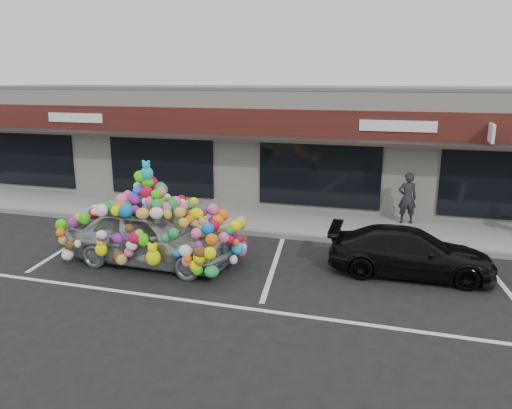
% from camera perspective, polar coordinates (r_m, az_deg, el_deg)
% --- Properties ---
extents(ground, '(90.00, 90.00, 0.00)m').
position_cam_1_polar(ground, '(13.52, -9.78, -5.99)').
color(ground, black).
rests_on(ground, ground).
extents(shop_building, '(24.00, 7.20, 4.31)m').
position_cam_1_polar(shop_building, '(20.72, 0.42, 7.41)').
color(shop_building, silver).
rests_on(shop_building, ground).
extents(sidewalk, '(26.00, 3.00, 0.15)m').
position_cam_1_polar(sidewalk, '(16.98, -3.82, -1.34)').
color(sidewalk, gray).
rests_on(sidewalk, ground).
extents(kerb, '(26.00, 0.18, 0.16)m').
position_cam_1_polar(kerb, '(15.64, -5.74, -2.75)').
color(kerb, slate).
rests_on(kerb, ground).
extents(parking_stripe_left, '(0.73, 4.37, 0.01)m').
position_cam_1_polar(parking_stripe_left, '(15.31, -20.27, -4.25)').
color(parking_stripe_left, silver).
rests_on(parking_stripe_left, ground).
extents(parking_stripe_mid, '(0.73, 4.37, 0.01)m').
position_cam_1_polar(parking_stripe_mid, '(12.75, 2.07, -7.02)').
color(parking_stripe_mid, silver).
rests_on(parking_stripe_mid, ground).
extents(parking_stripe_right, '(0.73, 4.37, 0.01)m').
position_cam_1_polar(parking_stripe_right, '(12.63, 26.80, -8.84)').
color(parking_stripe_right, silver).
rests_on(parking_stripe_right, ground).
extents(lane_line, '(14.00, 0.12, 0.01)m').
position_cam_1_polar(lane_line, '(10.81, -5.58, -11.15)').
color(lane_line, silver).
rests_on(lane_line, ground).
extents(toy_car, '(3.14, 4.69, 2.70)m').
position_cam_1_polar(toy_car, '(12.95, -12.00, -2.73)').
color(toy_car, gray).
rests_on(toy_car, ground).
extents(black_sedan, '(1.68, 3.92, 1.13)m').
position_cam_1_polar(black_sedan, '(12.61, 17.23, -5.22)').
color(black_sedan, black).
rests_on(black_sedan, ground).
extents(pedestrian_a, '(0.68, 0.54, 1.63)m').
position_cam_1_polar(pedestrian_a, '(16.42, 16.90, 0.72)').
color(pedestrian_a, black).
rests_on(pedestrian_a, sidewalk).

